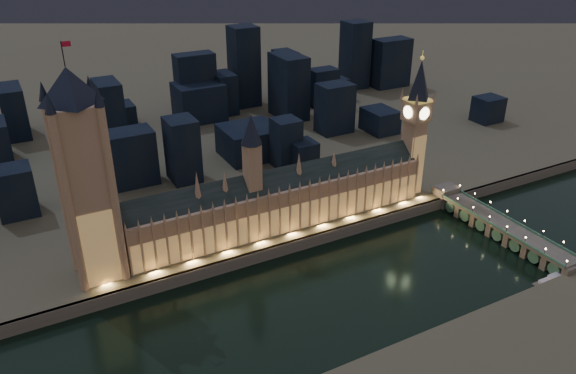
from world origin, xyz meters
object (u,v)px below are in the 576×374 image
victoria_tower (83,169)px  westminster_bridge (497,226)px  palace_of_westminster (281,200)px  river_boat (564,277)px  elizabeth_tower (416,117)px

victoria_tower → westminster_bridge: 255.74m
palace_of_westminster → river_boat: (120.87, -119.74, -24.81)m
elizabeth_tower → westminster_bridge: 89.97m
westminster_bridge → elizabeth_tower: bearing=107.2°
victoria_tower → westminster_bridge: size_ratio=1.14×
palace_of_westminster → victoria_tower: size_ratio=1.57×
victoria_tower → elizabeth_tower: (218.00, -0.01, -7.74)m
victoria_tower → elizabeth_tower: victoria_tower is taller
elizabeth_tower → river_boat: 136.39m
palace_of_westminster → river_boat: 171.93m
palace_of_westminster → river_boat: palace_of_westminster is taller
elizabeth_tower → westminster_bridge: size_ratio=0.90×
victoria_tower → elizabeth_tower: 218.14m
victoria_tower → westminster_bridge: bearing=-15.3°
westminster_bridge → river_boat: (-3.75, -54.54, -4.44)m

